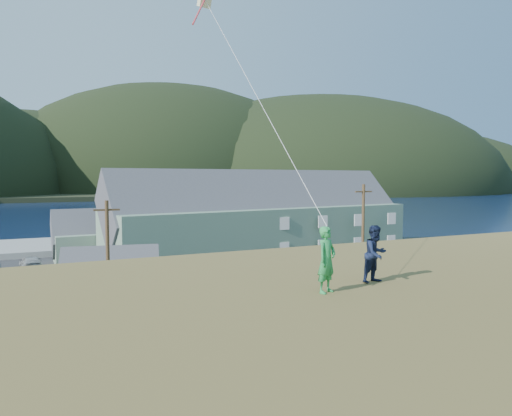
{
  "coord_description": "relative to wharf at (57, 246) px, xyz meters",
  "views": [
    {
      "loc": [
        -6.44,
        -28.52,
        10.01
      ],
      "look_at": [
        0.88,
        -12.19,
        8.8
      ],
      "focal_mm": 32.0,
      "sensor_mm": 36.0,
      "label": 1
    }
  ],
  "objects": [
    {
      "name": "kite_flyer_navy",
      "position": [
        7.4,
        -58.84,
        7.52
      ],
      "size": [
        0.84,
        0.71,
        1.53
      ],
      "primitive_type": "imported",
      "rotation": [
        0.0,
        0.0,
        0.19
      ],
      "color": "#151E3A",
      "rests_on": "hillside"
    },
    {
      "name": "parked_cars",
      "position": [
        -1.11,
        -18.79,
        0.38
      ],
      "size": [
        19.96,
        12.71,
        1.57
      ],
      "color": "#B4B4B4",
      "rests_on": "waterfront_lot"
    },
    {
      "name": "shed_white",
      "position": [
        3.44,
        -32.98,
        1.76
      ],
      "size": [
        7.93,
        5.97,
        5.71
      ],
      "rotation": [
        0.0,
        0.0,
        -0.18
      ],
      "color": "white",
      "rests_on": "waterfront_lot"
    },
    {
      "name": "far_hills",
      "position": [
        41.59,
        239.38,
        1.55
      ],
      "size": [
        760.0,
        265.0,
        143.0
      ],
      "color": "black",
      "rests_on": "ground"
    },
    {
      "name": "lodge",
      "position": [
        22.91,
        -18.75,
        4.61
      ],
      "size": [
        38.55,
        15.22,
        13.19
      ],
      "rotation": [
        0.0,
        0.0,
        0.13
      ],
      "color": "slate",
      "rests_on": "waterfront_lot"
    },
    {
      "name": "kite_rig",
      "position": [
        4.84,
        -52.26,
        15.84
      ],
      "size": [
        0.98,
        3.91,
        10.67
      ],
      "color": "#EEEAB5",
      "rests_on": "ground"
    },
    {
      "name": "far_shore",
      "position": [
        6.0,
        290.0,
        0.55
      ],
      "size": [
        900.0,
        320.0,
        2.0
      ],
      "primitive_type": "cube",
      "color": "black",
      "rests_on": "ground"
    },
    {
      "name": "utility_poles",
      "position": [
        3.69,
        -38.5,
        4.18
      ],
      "size": [
        37.28,
        0.24,
        9.33
      ],
      "color": "#47331E",
      "rests_on": "waterfront_lot"
    },
    {
      "name": "waterfront_lot",
      "position": [
        6.0,
        -23.0,
        -0.39
      ],
      "size": [
        72.0,
        36.0,
        0.12
      ],
      "primitive_type": "cube",
      "color": "#28282B",
      "rests_on": "ground"
    },
    {
      "name": "grass_strip",
      "position": [
        6.0,
        -42.0,
        -0.4
      ],
      "size": [
        110.0,
        8.0,
        0.1
      ],
      "primitive_type": "cube",
      "color": "#4C3D19",
      "rests_on": "ground"
    },
    {
      "name": "kite_flyer_green",
      "position": [
        5.6,
        -59.24,
        7.56
      ],
      "size": [
        0.7,
        0.6,
        1.62
      ],
      "primitive_type": "imported",
      "rotation": [
        0.0,
        0.0,
        0.43
      ],
      "color": "green",
      "rests_on": "hillside"
    },
    {
      "name": "ground",
      "position": [
        6.0,
        -40.0,
        -0.45
      ],
      "size": [
        900.0,
        900.0,
        0.0
      ],
      "primitive_type": "plane",
      "color": "#0A1638",
      "rests_on": "ground"
    },
    {
      "name": "wharf",
      "position": [
        0.0,
        0.0,
        0.0
      ],
      "size": [
        26.0,
        14.0,
        0.9
      ],
      "primitive_type": "cube",
      "color": "gray",
      "rests_on": "ground"
    },
    {
      "name": "shed_palegreen_far",
      "position": [
        5.06,
        -12.43,
        2.48
      ],
      "size": [
        11.7,
        7.06,
        7.69
      ],
      "rotation": [
        0.0,
        0.0,
        0.05
      ],
      "color": "gray",
      "rests_on": "waterfront_lot"
    }
  ]
}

